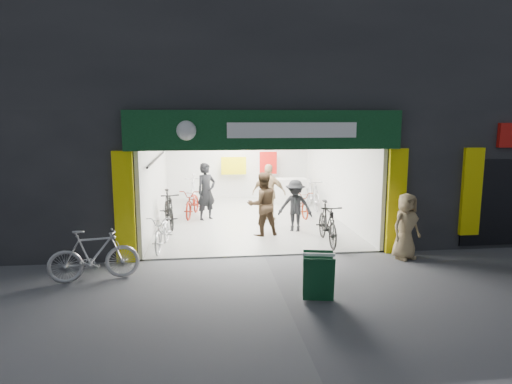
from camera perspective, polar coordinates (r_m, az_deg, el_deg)
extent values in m
plane|color=#56565B|center=(11.18, 1.09, -8.06)|extent=(60.00, 60.00, 0.00)
cube|color=#232326|center=(15.93, 2.29, 18.07)|extent=(16.00, 10.00, 4.50)
cube|color=#232326|center=(16.15, -21.27, 3.08)|extent=(5.00, 10.00, 3.50)
cube|color=#232326|center=(17.33, 18.78, 3.62)|extent=(6.00, 10.00, 3.50)
cube|color=#9E9E99|center=(15.01, -1.03, -3.41)|extent=(6.00, 8.00, 0.04)
cube|color=silver|center=(18.80, -2.32, 4.08)|extent=(6.00, 0.20, 3.20)
cube|color=silver|center=(14.73, -12.54, 2.36)|extent=(0.10, 8.00, 3.20)
cube|color=silver|center=(15.32, 10.02, 2.71)|extent=(0.10, 8.00, 3.20)
cube|color=white|center=(14.63, -1.06, 9.02)|extent=(6.00, 8.00, 0.10)
cube|color=black|center=(10.76, 1.07, 9.38)|extent=(6.00, 0.30, 0.30)
cube|color=black|center=(10.54, 1.23, 7.75)|extent=(6.40, 0.25, 0.90)
cube|color=white|center=(10.51, 4.61, 7.71)|extent=(3.00, 0.02, 0.35)
cube|color=yellow|center=(10.84, -16.13, -1.90)|extent=(0.45, 0.12, 2.60)
cube|color=yellow|center=(11.70, 17.13, -1.13)|extent=(0.45, 0.12, 2.60)
cube|color=yellow|center=(12.58, 25.32, 0.02)|extent=(0.50, 0.12, 2.20)
cylinder|color=black|center=(14.07, -12.32, 4.09)|extent=(0.06, 5.00, 0.06)
cube|color=silver|center=(17.60, 3.98, 0.08)|extent=(1.40, 0.60, 1.00)
cube|color=white|center=(11.85, 0.32, 8.57)|extent=(1.30, 0.35, 0.04)
cube|color=white|center=(13.64, -0.63, 8.69)|extent=(1.30, 0.35, 0.04)
cube|color=white|center=(15.43, -1.37, 8.78)|extent=(1.30, 0.35, 0.04)
cube|color=white|center=(17.22, -1.95, 8.85)|extent=(1.30, 0.35, 0.04)
imported|color=silver|center=(11.92, -11.59, -4.84)|extent=(0.79, 1.80, 0.92)
imported|color=black|center=(14.18, -10.85, -2.08)|extent=(0.89, 1.95, 1.13)
imported|color=maroon|center=(15.48, -7.92, -1.35)|extent=(0.97, 1.93, 0.97)
imported|color=silver|center=(17.29, -7.83, 0.19)|extent=(0.62, 2.02, 1.20)
imported|color=black|center=(12.22, 8.92, -3.87)|extent=(0.60, 1.92, 1.14)
imported|color=maroon|center=(15.47, 5.51, -1.45)|extent=(0.78, 1.75, 0.89)
imported|color=#ABABB0|center=(16.67, 7.06, -0.24)|extent=(0.56, 1.92, 1.15)
imported|color=#A9AAAE|center=(10.03, -19.61, -7.43)|extent=(1.88, 0.88, 1.09)
imported|color=black|center=(14.82, -6.23, 0.00)|extent=(0.82, 0.76, 1.88)
imported|color=#3C2A1B|center=(12.80, 0.80, -1.58)|extent=(1.02, 0.88, 1.83)
imported|color=black|center=(13.29, 4.92, -1.80)|extent=(1.14, 0.90, 1.55)
imported|color=#9A7E59|center=(14.59, 1.63, -0.14)|extent=(1.18, 0.80, 1.86)
imported|color=#9C825A|center=(11.38, 18.24, -4.09)|extent=(0.91, 0.75, 1.59)
cube|color=#0E3A1F|center=(8.42, 7.87, -10.84)|extent=(0.59, 0.32, 0.85)
cube|color=#0E3A1F|center=(8.76, 7.74, -10.01)|extent=(0.59, 0.32, 0.85)
cube|color=white|center=(8.46, 7.87, -7.76)|extent=(0.59, 0.17, 0.05)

